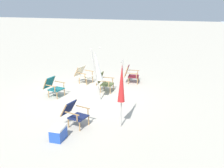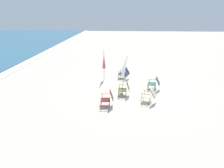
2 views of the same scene
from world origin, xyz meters
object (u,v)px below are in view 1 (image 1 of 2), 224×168
(beach_chair_mid_center, at_px, (104,82))
(umbrella_furled_red, at_px, (122,84))
(beach_chair_front_left, at_px, (130,74))
(umbrella_furled_white, at_px, (97,66))
(beach_chair_far_center, at_px, (83,74))
(cooler_box, at_px, (58,133))
(beach_chair_back_right, at_px, (53,86))
(beach_chair_front_right, at_px, (74,113))

(beach_chair_mid_center, xyz_separation_m, umbrella_furled_red, (2.92, 1.49, 0.95))
(beach_chair_front_left, distance_m, umbrella_furled_white, 2.84)
(beach_chair_far_center, distance_m, umbrella_furled_red, 4.83)
(beach_chair_mid_center, xyz_separation_m, cooler_box, (4.25, -0.02, -0.23))
(beach_chair_back_right, xyz_separation_m, umbrella_furled_red, (1.80, 3.31, 0.96))
(umbrella_furled_red, xyz_separation_m, cooler_box, (1.33, -1.51, -1.18))
(beach_chair_front_right, bearing_deg, beach_chair_back_right, -139.39)
(beach_chair_far_center, xyz_separation_m, beach_chair_front_right, (4.21, 1.37, -0.00))
(beach_chair_far_center, distance_m, beach_chair_front_right, 4.43)
(beach_chair_front_left, distance_m, cooler_box, 5.82)
(umbrella_furled_white, bearing_deg, beach_chair_far_center, -144.77)
(beach_chair_front_left, bearing_deg, umbrella_furled_red, 8.16)
(beach_chair_front_right, relative_size, umbrella_furled_white, 0.42)
(beach_chair_mid_center, bearing_deg, umbrella_furled_red, 27.00)
(beach_chair_front_left, distance_m, beach_chair_front_right, 4.87)
(beach_chair_mid_center, height_order, cooler_box, beach_chair_mid_center)
(beach_chair_front_right, height_order, beach_chair_back_right, beach_chair_back_right)
(beach_chair_far_center, distance_m, cooler_box, 5.32)
(beach_chair_mid_center, bearing_deg, beach_chair_front_right, 0.99)
(umbrella_furled_white, xyz_separation_m, umbrella_furled_red, (1.84, 1.40, 0.01))
(beach_chair_far_center, xyz_separation_m, umbrella_furled_white, (1.98, 1.40, 0.95))
(beach_chair_far_center, height_order, beach_chair_front_right, beach_chair_far_center)
(umbrella_furled_red, bearing_deg, beach_chair_mid_center, -153.00)
(beach_chair_front_right, relative_size, umbrella_furled_red, 0.42)
(beach_chair_front_left, bearing_deg, beach_chair_back_right, -45.70)
(umbrella_furled_white, bearing_deg, cooler_box, -1.96)
(beach_chair_mid_center, height_order, umbrella_furled_white, umbrella_furled_white)
(beach_chair_mid_center, relative_size, beach_chair_front_right, 0.93)
(beach_chair_back_right, bearing_deg, beach_chair_front_left, 134.30)
(beach_chair_front_right, relative_size, beach_chair_back_right, 1.05)
(beach_chair_front_left, relative_size, umbrella_furled_white, 0.39)
(umbrella_furled_red, height_order, cooler_box, umbrella_furled_red)
(cooler_box, bearing_deg, umbrella_furled_red, 131.52)
(beach_chair_front_left, bearing_deg, umbrella_furled_white, -16.58)
(beach_chair_mid_center, relative_size, cooler_box, 1.68)
(beach_chair_far_center, relative_size, umbrella_furled_red, 0.42)
(beach_chair_mid_center, xyz_separation_m, beach_chair_far_center, (-0.90, -1.31, -0.01))
(umbrella_furled_white, height_order, umbrella_furled_red, umbrella_furled_red)
(beach_chair_front_right, height_order, cooler_box, beach_chair_front_right)
(beach_chair_front_left, bearing_deg, cooler_box, -8.65)
(beach_chair_back_right, distance_m, cooler_box, 3.62)
(beach_chair_back_right, bearing_deg, umbrella_furled_red, 61.41)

